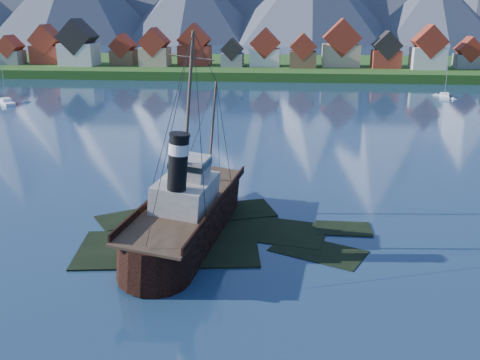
# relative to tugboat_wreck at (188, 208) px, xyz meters

# --- Properties ---
(ground) EXTENTS (1400.00, 1400.00, 0.00)m
(ground) POSITION_rel_tugboat_wreck_xyz_m (1.72, -2.23, -2.84)
(ground) COLOR #1B324C
(ground) RESTS_ON ground
(shoal) EXTENTS (31.71, 21.24, 1.14)m
(shoal) POSITION_rel_tugboat_wreck_xyz_m (3.49, -0.08, -3.19)
(shoal) COLOR black
(shoal) RESTS_ON ground
(shore_bank) EXTENTS (600.00, 80.00, 3.20)m
(shore_bank) POSITION_rel_tugboat_wreck_xyz_m (1.72, 167.77, -2.84)
(shore_bank) COLOR #174112
(shore_bank) RESTS_ON ground
(seawall) EXTENTS (600.00, 2.50, 2.00)m
(seawall) POSITION_rel_tugboat_wreck_xyz_m (1.72, 129.77, -2.84)
(seawall) COLOR #3F3D38
(seawall) RESTS_ON ground
(town) EXTENTS (250.96, 16.69, 17.30)m
(town) POSITION_rel_tugboat_wreck_xyz_m (-31.40, 149.95, 6.14)
(town) COLOR maroon
(town) RESTS_ON ground
(tugboat_wreck) EXTENTS (6.60, 28.45, 22.54)m
(tugboat_wreck) POSITION_rel_tugboat_wreck_xyz_m (0.00, 0.00, 0.00)
(tugboat_wreck) COLOR black
(tugboat_wreck) RESTS_ON ground
(sailboat_c) EXTENTS (8.12, 8.76, 12.33)m
(sailboat_c) POSITION_rel_tugboat_wreck_xyz_m (-62.76, 77.75, -2.56)
(sailboat_c) COLOR white
(sailboat_c) RESTS_ON ground
(sailboat_e) EXTENTS (4.52, 9.81, 11.04)m
(sailboat_e) POSITION_rel_tugboat_wreck_xyz_m (52.20, 99.71, -2.60)
(sailboat_e) COLOR white
(sailboat_e) RESTS_ON ground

